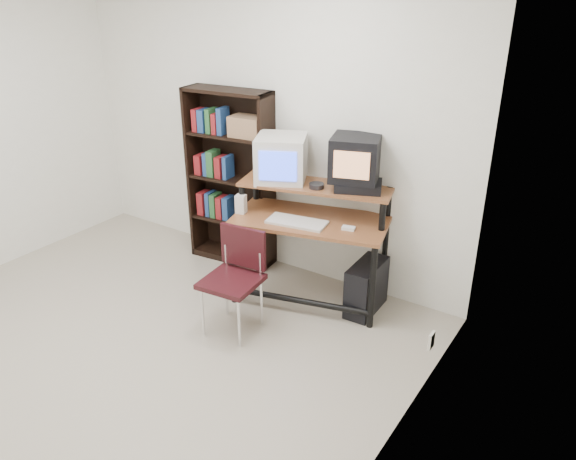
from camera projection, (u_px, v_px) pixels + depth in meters
The scene contains 16 objects.
floor at pixel (101, 365), 3.99m from camera, with size 4.00×4.00×0.01m, color #BBAF9B.
back_wall at pixel (261, 126), 4.97m from camera, with size 4.00×0.01×2.60m, color white.
right_wall at pixel (365, 283), 2.45m from camera, with size 0.01×4.00×2.60m, color white.
computer_desk at pixel (311, 222), 4.55m from camera, with size 1.35×0.91×0.98m.
crt_monitor at pixel (281, 159), 4.57m from camera, with size 0.53×0.53×0.38m.
vcr at pixel (358, 186), 4.40m from camera, with size 0.36×0.26×0.08m, color black.
crt_tv at pixel (355, 158), 4.36m from camera, with size 0.46×0.45×0.35m.
cd_spindle at pixel (316, 187), 4.44m from camera, with size 0.12×0.12×0.05m, color #26262B.
keyboard at pixel (297, 223), 4.43m from camera, with size 0.47×0.21×0.04m, color beige.
mousepad at pixel (350, 232), 4.31m from camera, with size 0.22×0.18×0.01m, color black.
mouse at pixel (348, 229), 4.32m from camera, with size 0.10×0.06×0.03m, color white.
desk_speaker at pixel (241, 205), 4.60m from camera, with size 0.08×0.07×0.17m, color beige.
pc_tower at pixel (366, 287), 4.56m from camera, with size 0.20×0.45×0.42m, color black.
school_chair at pixel (236, 270), 4.23m from camera, with size 0.44×0.44×0.80m.
bookshelf at pixel (232, 175), 5.16m from camera, with size 0.84×0.35×1.63m.
wall_outlet at pixel (431, 341), 3.74m from camera, with size 0.02×0.08×0.12m, color beige.
Camera 1 is at (2.89, -1.96, 2.53)m, focal length 35.00 mm.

